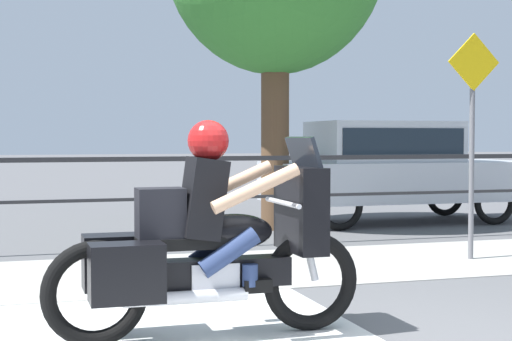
# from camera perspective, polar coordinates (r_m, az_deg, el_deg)

# --- Properties ---
(sidewalk_band) EXTENTS (44.00, 2.40, 0.01)m
(sidewalk_band) POSITION_cam_1_polar(r_m,az_deg,el_deg) (8.43, -2.24, -7.19)
(sidewalk_band) COLOR #A8A59E
(sidewalk_band) RESTS_ON ground
(fence_railing) EXTENTS (36.00, 0.05, 1.17)m
(fence_railing) POSITION_cam_1_polar(r_m,az_deg,el_deg) (9.91, -4.66, -0.41)
(fence_railing) COLOR #232326
(fence_railing) RESTS_ON ground
(motorcycle) EXTENTS (2.28, 0.76, 1.54)m
(motorcycle) POSITION_cam_1_polar(r_m,az_deg,el_deg) (5.52, -3.57, -5.25)
(motorcycle) COLOR black
(motorcycle) RESTS_ON ground
(parked_car) EXTENTS (4.35, 1.66, 1.67)m
(parked_car) POSITION_cam_1_polar(r_m,az_deg,el_deg) (13.08, 9.84, 0.40)
(parked_car) COLOR #B7BCC4
(parked_car) RESTS_ON ground
(street_sign) EXTENTS (0.66, 0.06, 2.60)m
(street_sign) POSITION_cam_1_polar(r_m,az_deg,el_deg) (9.33, 15.47, 3.51)
(street_sign) COLOR slate
(street_sign) RESTS_ON ground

